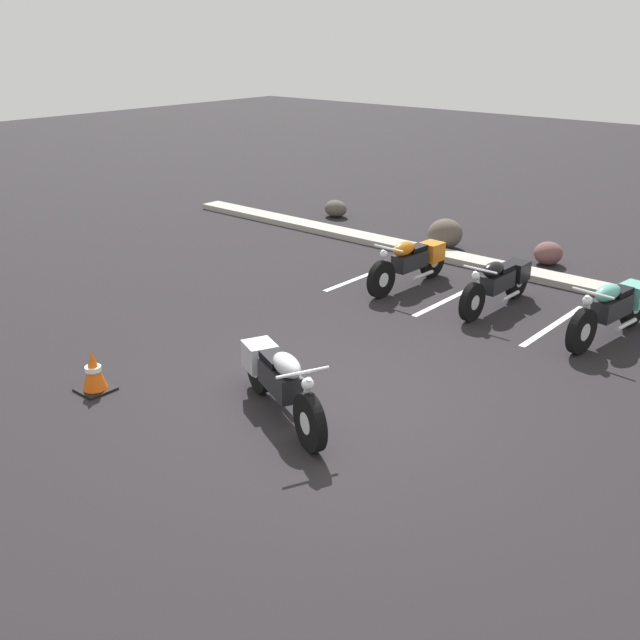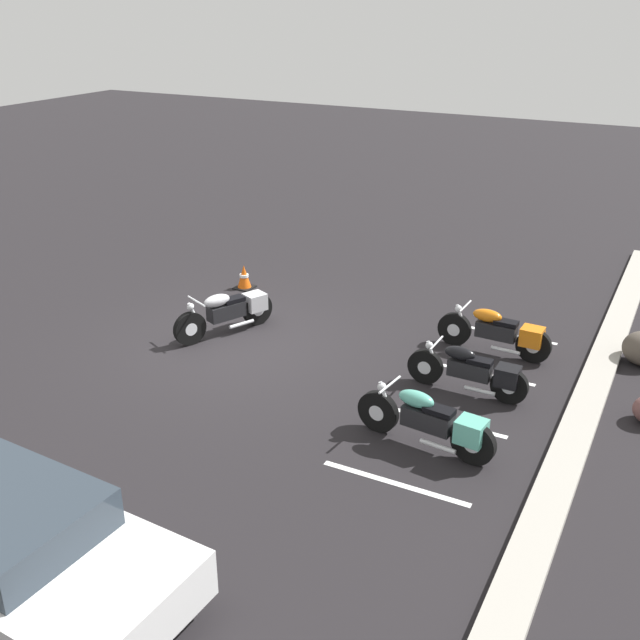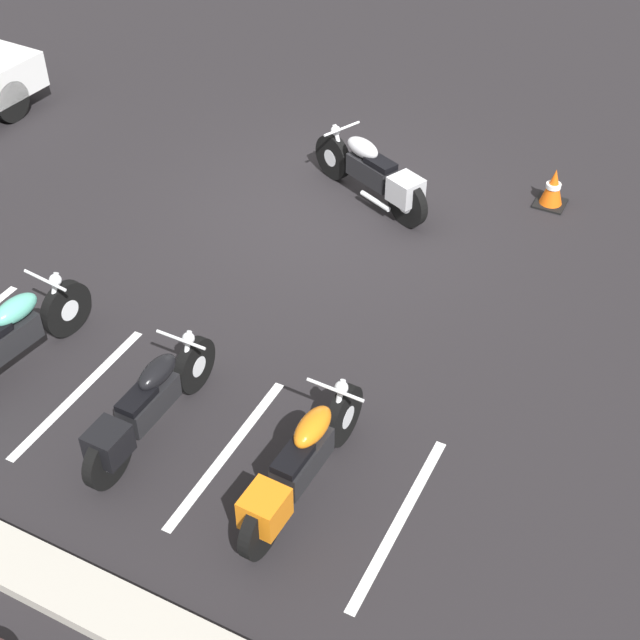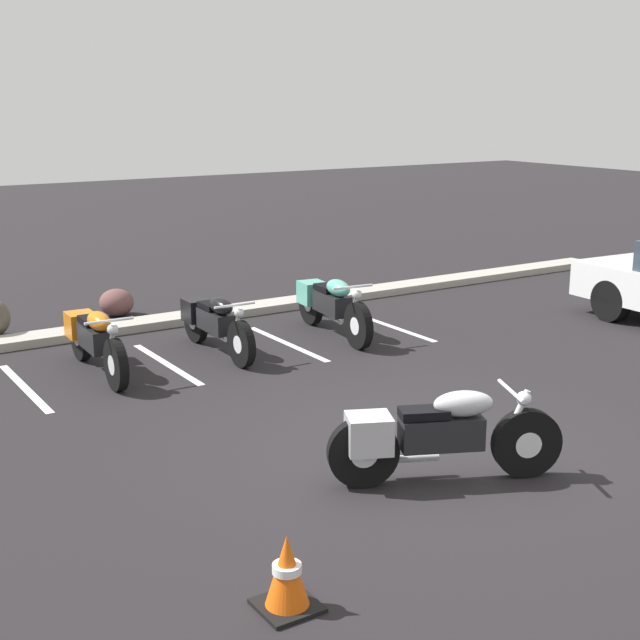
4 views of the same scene
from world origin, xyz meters
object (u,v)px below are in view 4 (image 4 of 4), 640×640
object	(u,v)px
motorcycle_silver_featured	(434,435)
parked_bike_1	(214,321)
parked_bike_2	(330,304)
parked_bike_0	(94,338)
traffic_cone	(287,574)
landscape_rock_2	(117,302)

from	to	relation	value
motorcycle_silver_featured	parked_bike_1	xyz separation A→B (m)	(0.21, 4.85, -0.03)
motorcycle_silver_featured	parked_bike_1	distance (m)	4.86
parked_bike_1	parked_bike_2	size ratio (longest dim) A/B	0.94
parked_bike_0	traffic_cone	size ratio (longest dim) A/B	3.92
parked_bike_2	parked_bike_1	bearing A→B (deg)	-84.96
motorcycle_silver_featured	parked_bike_2	size ratio (longest dim) A/B	0.93
parked_bike_0	traffic_cone	xyz separation A→B (m)	(-0.69, -5.89, -0.19)
motorcycle_silver_featured	traffic_cone	size ratio (longest dim) A/B	3.74
traffic_cone	parked_bike_0	bearing A→B (deg)	83.33
parked_bike_1	landscape_rock_2	distance (m)	2.72
parked_bike_2	motorcycle_silver_featured	bearing A→B (deg)	-16.37
motorcycle_silver_featured	landscape_rock_2	bearing A→B (deg)	115.63
parked_bike_0	traffic_cone	distance (m)	5.93
parked_bike_0	traffic_cone	bearing A→B (deg)	-4.61
parked_bike_0	motorcycle_silver_featured	bearing A→B (deg)	18.71
parked_bike_0	parked_bike_2	size ratio (longest dim) A/B	0.97
parked_bike_2	landscape_rock_2	size ratio (longest dim) A/B	3.90
parked_bike_0	landscape_rock_2	size ratio (longest dim) A/B	3.79
parked_bike_0	landscape_rock_2	world-z (taller)	parked_bike_0
landscape_rock_2	parked_bike_1	bearing A→B (deg)	-81.69
parked_bike_0	parked_bike_1	size ratio (longest dim) A/B	1.04
motorcycle_silver_featured	parked_bike_1	bearing A→B (deg)	111.78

